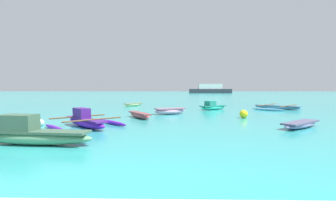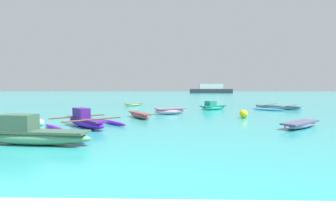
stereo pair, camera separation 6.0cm
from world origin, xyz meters
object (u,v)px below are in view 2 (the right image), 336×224
object	(u,v)px
mooring_buoy_0	(244,114)
distant_ferry	(211,89)
moored_boat_3	(170,111)
mooring_buoy_1	(41,123)
moored_boat_0	(85,121)
moored_boat_7	(278,107)
moored_boat_6	(140,115)
moored_boat_5	(300,124)
moored_boat_2	(30,134)
moored_boat_4	(134,104)
moored_boat_1	(213,107)

from	to	relation	value
mooring_buoy_0	distant_ferry	xyz separation A→B (m)	(7.49, 68.85, 0.95)
moored_boat_3	mooring_buoy_1	size ratio (longest dim) A/B	7.22
moored_boat_3	mooring_buoy_1	xyz separation A→B (m)	(-6.25, -5.80, -0.07)
moored_boat_0	moored_boat_3	size ratio (longest dim) A/B	1.65
moored_boat_3	mooring_buoy_0	xyz separation A→B (m)	(4.58, -2.21, 0.01)
moored_boat_7	mooring_buoy_1	bearing A→B (deg)	-105.13
moored_boat_6	moored_boat_7	distance (m)	13.09
moored_boat_5	distant_ferry	xyz separation A→B (m)	(5.87, 72.73, 1.04)
moored_boat_5	moored_boat_3	bearing A→B (deg)	93.51
moored_boat_2	moored_boat_3	world-z (taller)	moored_boat_2
moored_boat_0	distant_ferry	size ratio (longest dim) A/B	0.30
moored_boat_3	moored_boat_7	world-z (taller)	moored_boat_3
moored_boat_0	moored_boat_7	world-z (taller)	moored_boat_0
moored_boat_2	moored_boat_4	distance (m)	17.96
moored_boat_7	mooring_buoy_1	size ratio (longest dim) A/B	15.15
moored_boat_2	mooring_buoy_0	distance (m)	11.89
moored_boat_5	mooring_buoy_1	distance (m)	12.45
moored_boat_4	moored_boat_7	xyz separation A→B (m)	(13.12, -3.53, 0.01)
moored_boat_2	moored_boat_5	bearing A→B (deg)	25.44
moored_boat_2	moored_boat_0	bearing A→B (deg)	87.94
moored_boat_3	distant_ferry	xyz separation A→B (m)	(12.07, 66.63, 0.97)
moored_boat_1	moored_boat_4	xyz separation A→B (m)	(-7.38, 4.25, -0.10)
moored_boat_2	moored_boat_4	world-z (taller)	moored_boat_2
moored_boat_1	mooring_buoy_0	world-z (taller)	moored_boat_1
moored_boat_1	mooring_buoy_1	xyz separation A→B (m)	(-9.81, -9.58, -0.10)
mooring_buoy_0	moored_boat_2	bearing A→B (deg)	-139.62
moored_boat_1	moored_boat_3	distance (m)	5.19
moored_boat_7	moored_boat_2	bearing A→B (deg)	-92.34
moored_boat_3	distant_ferry	world-z (taller)	distant_ferry
moored_boat_5	moored_boat_6	xyz separation A→B (m)	(-8.04, 3.73, 0.02)
moored_boat_2	moored_boat_5	xyz separation A→B (m)	(10.67, 3.81, -0.18)
mooring_buoy_0	distant_ferry	world-z (taller)	distant_ferry
moored_boat_2	moored_boat_7	bearing A→B (deg)	52.08
moored_boat_0	moored_boat_2	xyz separation A→B (m)	(-0.52, -3.81, 0.06)
moored_boat_0	moored_boat_1	world-z (taller)	moored_boat_0
moored_boat_1	moored_boat_6	distance (m)	8.19
moored_boat_0	moored_boat_4	size ratio (longest dim) A/B	1.73
moored_boat_4	moored_boat_1	bearing A→B (deg)	-84.62
moored_boat_2	moored_boat_5	size ratio (longest dim) A/B	1.59
moored_boat_6	moored_boat_1	bearing A→B (deg)	108.69
moored_boat_3	moored_boat_5	xyz separation A→B (m)	(6.20, -6.10, -0.07)
moored_boat_0	mooring_buoy_1	world-z (taller)	moored_boat_0
moored_boat_0	moored_boat_4	xyz separation A→B (m)	(0.13, 14.13, -0.12)
moored_boat_3	mooring_buoy_0	size ratio (longest dim) A/B	4.77
moored_boat_4	moored_boat_0	bearing A→B (deg)	-145.21
moored_boat_4	moored_boat_7	world-z (taller)	moored_boat_7
moored_boat_5	moored_boat_6	bearing A→B (deg)	113.15
moored_boat_0	moored_boat_6	distance (m)	4.29
moored_boat_0	mooring_buoy_0	world-z (taller)	moored_boat_0
moored_boat_2	mooring_buoy_1	size ratio (longest dim) A/B	12.36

